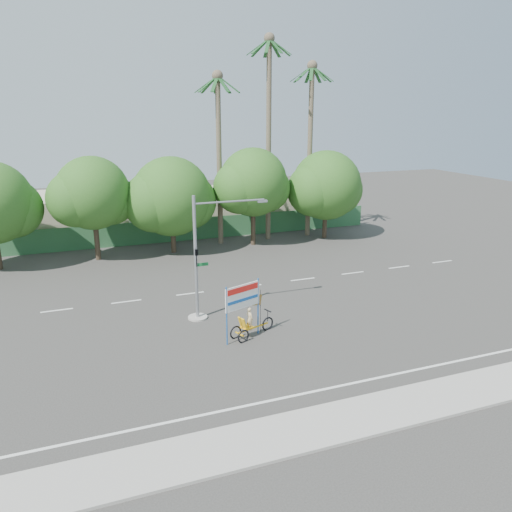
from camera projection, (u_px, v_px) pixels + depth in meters
name	position (u px, v px, depth m)	size (l,w,h in m)	color
ground	(265.00, 341.00, 25.49)	(120.00, 120.00, 0.00)	#33302D
sidewalk_near	(338.00, 422.00, 18.73)	(50.00, 2.40, 0.12)	gray
fence	(177.00, 230.00, 44.52)	(38.00, 0.08, 2.00)	#336B3D
building_left	(56.00, 218.00, 44.92)	(12.00, 8.00, 4.00)	#BFB798
building_right	(244.00, 207.00, 51.03)	(14.00, 8.00, 3.60)	#BFB798
tree_left	(92.00, 196.00, 37.87)	(6.66, 5.60, 8.07)	#473828
tree_center	(171.00, 199.00, 40.05)	(7.62, 6.40, 7.85)	#473828
tree_right	(253.00, 185.00, 42.19)	(6.90, 5.80, 8.36)	#473828
tree_far_right	(326.00, 188.00, 44.71)	(7.38, 6.20, 7.94)	#473828
palm_tall	(269.00, 120.00, 42.75)	(3.73, 3.79, 17.45)	#70604C
palm_mid	(310.00, 132.00, 44.40)	(3.73, 3.79, 15.45)	#70604C
palm_short	(219.00, 141.00, 41.69)	(3.73, 3.79, 14.45)	#70604C
traffic_signal	(202.00, 269.00, 27.50)	(4.72, 1.10, 7.00)	gray
trike_billboard	(247.00, 315.00, 25.51)	(3.01, 1.38, 3.12)	black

